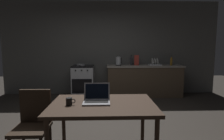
{
  "coord_description": "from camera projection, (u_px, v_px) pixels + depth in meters",
  "views": [
    {
      "loc": [
        0.17,
        -3.13,
        1.4
      ],
      "look_at": [
        0.3,
        0.86,
        0.92
      ],
      "focal_mm": 30.12,
      "sensor_mm": 36.0,
      "label": 1
    }
  ],
  "objects": [
    {
      "name": "ground_plane",
      "position": [
        97.0,
        128.0,
        3.26
      ],
      "size": [
        12.0,
        12.0,
        0.0
      ],
      "primitive_type": "plane",
      "color": "#2D2823"
    },
    {
      "name": "back_wall",
      "position": [
        110.0,
        48.0,
        5.65
      ],
      "size": [
        6.4,
        0.1,
        2.75
      ],
      "primitive_type": "cube",
      "color": "#50504D",
      "rests_on": "ground_plane"
    },
    {
      "name": "kitchen_counter",
      "position": [
        144.0,
        80.0,
        5.45
      ],
      "size": [
        2.16,
        0.64,
        0.89
      ],
      "color": "#4C3D2D",
      "rests_on": "ground_plane"
    },
    {
      "name": "stove_oven",
      "position": [
        83.0,
        81.0,
        5.39
      ],
      "size": [
        0.6,
        0.62,
        0.89
      ],
      "color": "#B7BABF",
      "rests_on": "ground_plane"
    },
    {
      "name": "dining_table",
      "position": [
        103.0,
        109.0,
        2.25
      ],
      "size": [
        1.24,
        0.85,
        0.74
      ],
      "color": "#332319",
      "rests_on": "ground_plane"
    },
    {
      "name": "chair",
      "position": [
        33.0,
        122.0,
        2.28
      ],
      "size": [
        0.4,
        0.4,
        0.88
      ],
      "rotation": [
        0.0,
        0.0,
        0.38
      ],
      "color": "#2D2116",
      "rests_on": "ground_plane"
    },
    {
      "name": "laptop",
      "position": [
        97.0,
        99.0,
        2.28
      ],
      "size": [
        0.32,
        0.28,
        0.22
      ],
      "rotation": [
        0.0,
        0.0,
        -0.08
      ],
      "color": "#99999E",
      "rests_on": "dining_table"
    },
    {
      "name": "electric_kettle",
      "position": [
        118.0,
        61.0,
        5.35
      ],
      "size": [
        0.17,
        0.15,
        0.25
      ],
      "color": "black",
      "rests_on": "kitchen_counter"
    },
    {
      "name": "bottle",
      "position": [
        171.0,
        61.0,
        5.35
      ],
      "size": [
        0.07,
        0.07,
        0.28
      ],
      "color": "#8C601E",
      "rests_on": "kitchen_counter"
    },
    {
      "name": "frying_pan",
      "position": [
        81.0,
        65.0,
        5.3
      ],
      "size": [
        0.25,
        0.42,
        0.05
      ],
      "color": "gray",
      "rests_on": "stove_oven"
    },
    {
      "name": "coffee_mug",
      "position": [
        69.0,
        101.0,
        2.17
      ],
      "size": [
        0.11,
        0.07,
        0.09
      ],
      "color": "black",
      "rests_on": "dining_table"
    },
    {
      "name": "cereal_box",
      "position": [
        137.0,
        60.0,
        5.39
      ],
      "size": [
        0.13,
        0.05,
        0.29
      ],
      "color": "#B2382D",
      "rests_on": "kitchen_counter"
    },
    {
      "name": "dish_rack",
      "position": [
        155.0,
        64.0,
        5.4
      ],
      "size": [
        0.34,
        0.26,
        0.21
      ],
      "color": "silver",
      "rests_on": "kitchen_counter"
    },
    {
      "name": "bottle_b",
      "position": [
        131.0,
        60.0,
        5.44
      ],
      "size": [
        0.07,
        0.07,
        0.28
      ],
      "color": "#2D2D33",
      "rests_on": "kitchen_counter"
    }
  ]
}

